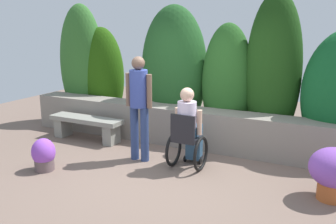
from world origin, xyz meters
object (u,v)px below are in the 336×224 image
at_px(stone_bench, 86,125).
at_px(flower_pot_purple_near, 334,171).
at_px(flower_pot_terracotta_by_wall, 44,155).
at_px(person_standing_companion, 139,101).
at_px(person_in_wheelchair, 188,131).

relative_size(stone_bench, flower_pot_purple_near, 2.19).
bearing_deg(flower_pot_terracotta_by_wall, flower_pot_purple_near, 12.79).
xyz_separation_m(stone_bench, person_standing_companion, (1.54, -0.50, 0.72)).
distance_m(person_standing_companion, flower_pot_purple_near, 3.12).
bearing_deg(flower_pot_purple_near, person_standing_companion, 177.39).
relative_size(stone_bench, person_standing_companion, 0.89).
height_order(stone_bench, flower_pot_terracotta_by_wall, flower_pot_terracotta_by_wall).
relative_size(person_in_wheelchair, person_standing_companion, 0.75).
relative_size(flower_pot_purple_near, flower_pot_terracotta_by_wall, 1.36).
bearing_deg(flower_pot_terracotta_by_wall, person_standing_companion, 43.91).
distance_m(person_in_wheelchair, flower_pot_purple_near, 2.20).
xyz_separation_m(stone_bench, person_in_wheelchair, (2.42, -0.44, 0.31)).
height_order(person_in_wheelchair, flower_pot_purple_near, person_in_wheelchair).
xyz_separation_m(person_standing_companion, flower_pot_terracotta_by_wall, (-1.13, -1.09, -0.77)).
bearing_deg(flower_pot_terracotta_by_wall, stone_bench, 104.59).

